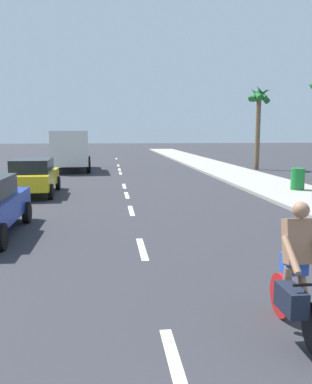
{
  "coord_description": "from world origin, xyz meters",
  "views": [
    {
      "loc": [
        -0.73,
        -0.5,
        2.71
      ],
      "look_at": [
        0.52,
        10.21,
        1.1
      ],
      "focal_mm": 37.5,
      "sensor_mm": 36.0,
      "label": 1
    }
  ],
  "objects_px": {
    "cyclist": "(296,277)",
    "delivery_truck": "(71,150)",
    "palm_tree_far": "(259,103)",
    "parked_car_yellow": "(33,176)",
    "trash_bin_far": "(298,179)"
  },
  "relations": [
    {
      "from": "cyclist",
      "to": "delivery_truck",
      "type": "bearing_deg",
      "value": -77.55
    },
    {
      "from": "palm_tree_far",
      "to": "trash_bin_far",
      "type": "xyz_separation_m",
      "value": [
        -2.3,
        -11.21,
        -4.14
      ]
    },
    {
      "from": "delivery_truck",
      "to": "palm_tree_far",
      "type": "xyz_separation_m",
      "value": [
        13.41,
        -0.59,
        3.26
      ]
    },
    {
      "from": "parked_car_yellow",
      "to": "delivery_truck",
      "type": "height_order",
      "value": "delivery_truck"
    },
    {
      "from": "parked_car_yellow",
      "to": "delivery_truck",
      "type": "bearing_deg",
      "value": 85.66
    },
    {
      "from": "cyclist",
      "to": "parked_car_yellow",
      "type": "height_order",
      "value": "cyclist"
    },
    {
      "from": "cyclist",
      "to": "trash_bin_far",
      "type": "relative_size",
      "value": 1.87
    },
    {
      "from": "delivery_truck",
      "to": "palm_tree_far",
      "type": "bearing_deg",
      "value": -5.3
    },
    {
      "from": "delivery_truck",
      "to": "cyclist",
      "type": "bearing_deg",
      "value": -80.83
    },
    {
      "from": "delivery_truck",
      "to": "trash_bin_far",
      "type": "distance_m",
      "value": 16.23
    },
    {
      "from": "parked_car_yellow",
      "to": "trash_bin_far",
      "type": "bearing_deg",
      "value": -4.76
    },
    {
      "from": "cyclist",
      "to": "delivery_truck",
      "type": "relative_size",
      "value": 0.29
    },
    {
      "from": "palm_tree_far",
      "to": "delivery_truck",
      "type": "bearing_deg",
      "value": 177.47
    },
    {
      "from": "cyclist",
      "to": "delivery_truck",
      "type": "height_order",
      "value": "delivery_truck"
    },
    {
      "from": "parked_car_yellow",
      "to": "palm_tree_far",
      "type": "relative_size",
      "value": 0.69
    }
  ]
}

